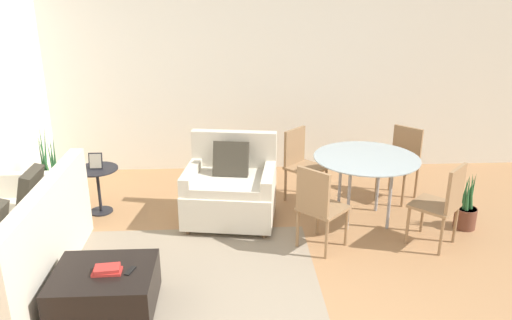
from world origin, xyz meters
TOP-DOWN VIEW (x-y plane):
  - wall_back at (0.00, 3.75)m, footprint 12.00×0.06m
  - area_rug at (-1.03, 0.88)m, footprint 2.65×1.83m
  - couch at (-2.46, 0.83)m, footprint 0.94×2.10m
  - armchair at (-0.50, 2.03)m, footprint 1.11×0.99m
  - ottoman at (-1.55, 0.37)m, footprint 0.82×0.69m
  - book_stack at (-1.51, 0.35)m, footprint 0.24×0.15m
  - tv_remote_primary at (-1.33, 0.36)m, footprint 0.08×0.14m
  - potted_plant at (-2.60, 2.35)m, footprint 0.34×0.34m
  - side_table at (-2.05, 2.30)m, footprint 0.49×0.49m
  - picture_frame at (-2.05, 2.30)m, footprint 0.16×0.07m
  - dining_table at (1.02, 1.94)m, footprint 1.17×1.17m
  - dining_chair_near_left at (0.38, 1.30)m, footprint 0.59×0.59m
  - dining_chair_near_right at (1.66, 1.30)m, footprint 0.59×0.59m
  - dining_chair_far_left at (0.38, 2.58)m, footprint 0.59×0.59m
  - dining_chair_far_right at (1.66, 2.58)m, footprint 0.59×0.59m
  - potted_plant_small at (2.11, 1.68)m, footprint 0.24×0.24m

SIDE VIEW (x-z plane):
  - area_rug at x=-1.03m, z-range 0.00..0.01m
  - potted_plant_small at x=2.11m, z-range -0.14..0.54m
  - ottoman at x=-1.55m, z-range 0.02..0.40m
  - potted_plant at x=-2.60m, z-range -0.27..0.80m
  - couch at x=-2.46m, z-range -0.16..0.79m
  - armchair at x=-0.50m, z-range -0.11..0.86m
  - tv_remote_primary at x=-1.33m, z-range 0.38..0.39m
  - side_table at x=-2.05m, z-range 0.12..0.67m
  - book_stack at x=-1.51m, z-range 0.38..0.43m
  - dining_chair_near_left at x=0.38m, z-range 0.07..0.97m
  - dining_chair_near_right at x=1.66m, z-range 0.07..0.97m
  - dining_chair_far_left at x=0.38m, z-range 0.07..0.97m
  - dining_chair_far_right at x=1.66m, z-range 0.07..0.97m
  - picture_frame at x=-2.05m, z-range 0.56..0.74m
  - dining_table at x=1.02m, z-range 0.30..1.07m
  - wall_back at x=0.00m, z-range 0.00..2.75m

